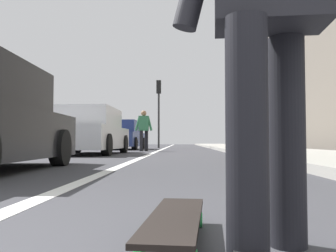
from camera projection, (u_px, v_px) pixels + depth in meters
name	position (u px, v px, depth m)	size (l,w,h in m)	color
ground_plane	(185.00, 156.00, 10.46)	(80.00, 80.00, 0.00)	#38383D
lane_stripe_white	(164.00, 149.00, 20.48)	(52.00, 0.16, 0.01)	silver
sidewalk_curb	(245.00, 148.00, 18.33)	(52.00, 3.20, 0.13)	#9E9B93
building_facade	(281.00, 55.00, 22.45)	(40.00, 1.20, 11.50)	#6C6359
skateboard	(175.00, 220.00, 1.44)	(0.85, 0.27, 0.11)	green
parked_car_mid	(90.00, 132.00, 11.64)	(4.54, 1.98, 1.48)	silver
parked_car_far	(123.00, 136.00, 18.62)	(4.22, 1.97, 1.47)	navy
traffic_light	(159.00, 101.00, 22.14)	(0.33, 0.28, 4.16)	#2D2D2D
pedestrian_distant	(144.00, 128.00, 15.26)	(0.48, 0.75, 1.72)	black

